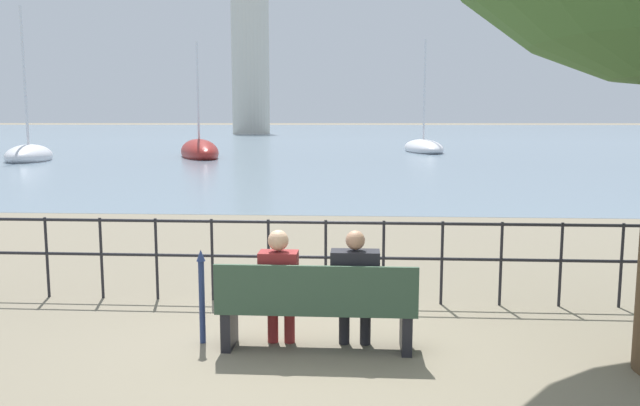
{
  "coord_description": "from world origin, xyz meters",
  "views": [
    {
      "loc": [
        0.42,
        -6.03,
        2.28
      ],
      "look_at": [
        0.0,
        0.5,
        1.41
      ],
      "focal_mm": 35.0,
      "sensor_mm": 36.0,
      "label": 1
    }
  ],
  "objects_px": {
    "park_bench": "(316,308)",
    "harbor_lighthouse": "(250,54)",
    "sailboat_1": "(423,148)",
    "seated_person_left": "(279,283)",
    "seated_person_right": "(355,284)",
    "sailboat_2": "(29,156)",
    "closed_umbrella": "(202,291)",
    "sailboat_3": "(199,152)"
  },
  "relations": [
    {
      "from": "sailboat_1",
      "to": "harbor_lighthouse",
      "type": "distance_m",
      "value": 64.67
    },
    {
      "from": "harbor_lighthouse",
      "to": "sailboat_2",
      "type": "bearing_deg",
      "value": -90.26
    },
    {
      "from": "sailboat_2",
      "to": "sailboat_3",
      "type": "relative_size",
      "value": 1.15
    },
    {
      "from": "park_bench",
      "to": "sailboat_3",
      "type": "distance_m",
      "value": 33.71
    },
    {
      "from": "closed_umbrella",
      "to": "harbor_lighthouse",
      "type": "relative_size",
      "value": 0.03
    },
    {
      "from": "seated_person_left",
      "to": "sailboat_3",
      "type": "distance_m",
      "value": 33.53
    },
    {
      "from": "park_bench",
      "to": "harbor_lighthouse",
      "type": "distance_m",
      "value": 101.44
    },
    {
      "from": "sailboat_1",
      "to": "sailboat_3",
      "type": "height_order",
      "value": "sailboat_1"
    },
    {
      "from": "park_bench",
      "to": "sailboat_3",
      "type": "bearing_deg",
      "value": 106.49
    },
    {
      "from": "seated_person_left",
      "to": "sailboat_2",
      "type": "xyz_separation_m",
      "value": [
        -17.87,
        28.07,
        -0.35
      ]
    },
    {
      "from": "sailboat_1",
      "to": "park_bench",
      "type": "bearing_deg",
      "value": -102.93
    },
    {
      "from": "seated_person_right",
      "to": "seated_person_left",
      "type": "bearing_deg",
      "value": 179.76
    },
    {
      "from": "closed_umbrella",
      "to": "harbor_lighthouse",
      "type": "distance_m",
      "value": 101.07
    },
    {
      "from": "sailboat_2",
      "to": "harbor_lighthouse",
      "type": "relative_size",
      "value": 0.32
    },
    {
      "from": "seated_person_left",
      "to": "harbor_lighthouse",
      "type": "xyz_separation_m",
      "value": [
        -17.55,
        98.94,
        12.53
      ]
    },
    {
      "from": "seated_person_left",
      "to": "sailboat_2",
      "type": "relative_size",
      "value": 0.14
    },
    {
      "from": "seated_person_right",
      "to": "sailboat_1",
      "type": "xyz_separation_m",
      "value": [
        4.64,
        39.88,
        -0.38
      ]
    },
    {
      "from": "sailboat_2",
      "to": "harbor_lighthouse",
      "type": "height_order",
      "value": "harbor_lighthouse"
    },
    {
      "from": "park_bench",
      "to": "seated_person_right",
      "type": "distance_m",
      "value": 0.45
    },
    {
      "from": "park_bench",
      "to": "sailboat_1",
      "type": "distance_m",
      "value": 40.27
    },
    {
      "from": "park_bench",
      "to": "sailboat_2",
      "type": "distance_m",
      "value": 33.55
    },
    {
      "from": "sailboat_1",
      "to": "harbor_lighthouse",
      "type": "relative_size",
      "value": 0.3
    },
    {
      "from": "seated_person_right",
      "to": "sailboat_1",
      "type": "height_order",
      "value": "sailboat_1"
    },
    {
      "from": "harbor_lighthouse",
      "to": "sailboat_1",
      "type": "bearing_deg",
      "value": -68.76
    },
    {
      "from": "seated_person_right",
      "to": "sailboat_3",
      "type": "relative_size",
      "value": 0.16
    },
    {
      "from": "park_bench",
      "to": "seated_person_left",
      "type": "height_order",
      "value": "seated_person_left"
    },
    {
      "from": "sailboat_3",
      "to": "park_bench",
      "type": "bearing_deg",
      "value": -94.45
    },
    {
      "from": "park_bench",
      "to": "sailboat_1",
      "type": "height_order",
      "value": "sailboat_1"
    },
    {
      "from": "seated_person_right",
      "to": "closed_umbrella",
      "type": "bearing_deg",
      "value": 177.34
    },
    {
      "from": "seated_person_left",
      "to": "harbor_lighthouse",
      "type": "height_order",
      "value": "harbor_lighthouse"
    },
    {
      "from": "closed_umbrella",
      "to": "sailboat_3",
      "type": "distance_m",
      "value": 33.25
    },
    {
      "from": "closed_umbrella",
      "to": "sailboat_3",
      "type": "height_order",
      "value": "sailboat_3"
    },
    {
      "from": "sailboat_1",
      "to": "sailboat_2",
      "type": "relative_size",
      "value": 0.94
    },
    {
      "from": "seated_person_right",
      "to": "closed_umbrella",
      "type": "distance_m",
      "value": 1.57
    },
    {
      "from": "park_bench",
      "to": "sailboat_3",
      "type": "xyz_separation_m",
      "value": [
        -9.57,
        32.32,
        -0.1
      ]
    },
    {
      "from": "seated_person_left",
      "to": "park_bench",
      "type": "bearing_deg",
      "value": -11.99
    },
    {
      "from": "seated_person_left",
      "to": "seated_person_right",
      "type": "xyz_separation_m",
      "value": [
        0.76,
        -0.0,
        0.0
      ]
    },
    {
      "from": "seated_person_left",
      "to": "sailboat_1",
      "type": "xyz_separation_m",
      "value": [
        5.4,
        39.87,
        -0.38
      ]
    },
    {
      "from": "harbor_lighthouse",
      "to": "seated_person_right",
      "type": "bearing_deg",
      "value": -79.52
    },
    {
      "from": "seated_person_right",
      "to": "sailboat_2",
      "type": "bearing_deg",
      "value": 123.57
    },
    {
      "from": "sailboat_1",
      "to": "harbor_lighthouse",
      "type": "xyz_separation_m",
      "value": [
        -22.95,
        59.07,
        12.91
      ]
    },
    {
      "from": "sailboat_1",
      "to": "sailboat_2",
      "type": "distance_m",
      "value": 26.1
    }
  ]
}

